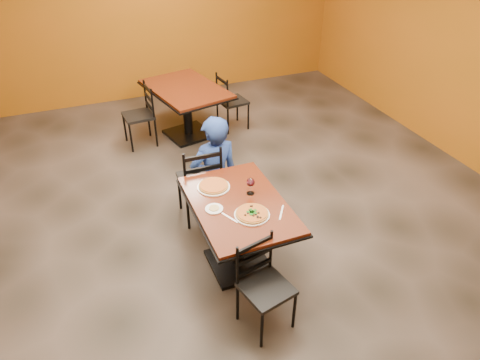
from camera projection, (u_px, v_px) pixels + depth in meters
name	position (u px, v px, depth m)	size (l,w,h in m)	color
floor	(222.00, 233.00, 4.78)	(7.00, 8.00, 0.01)	black
wall_back	(134.00, 7.00, 7.04)	(7.00, 0.01, 3.00)	#A55712
table_main	(239.00, 220.00, 4.08)	(0.83, 1.23, 0.75)	#5B1A0E
table_second	(186.00, 100.00, 6.34)	(1.16, 1.49, 0.75)	#5B1A0E
chair_main_near	(266.00, 289.00, 3.58)	(0.37, 0.37, 0.82)	black
chair_main_far	(199.00, 180.00, 4.79)	(0.42, 0.42, 0.94)	black
chair_second_left	(138.00, 116.00, 6.19)	(0.39, 0.39, 0.87)	black
chair_second_right	(233.00, 101.00, 6.63)	(0.38, 0.38, 0.85)	black
diner	(214.00, 163.00, 4.90)	(0.58, 0.38, 1.13)	navy
plate_main	(252.00, 215.00, 3.83)	(0.31, 0.31, 0.01)	white
pizza_main	(252.00, 213.00, 3.82)	(0.28, 0.28, 0.02)	#92370A
plate_far	(214.00, 187.00, 4.18)	(0.31, 0.31, 0.01)	white
pizza_far	(214.00, 186.00, 4.17)	(0.28, 0.28, 0.02)	orange
side_plate	(214.00, 209.00, 3.90)	(0.16, 0.16, 0.01)	white
dip	(214.00, 208.00, 3.89)	(0.09, 0.09, 0.01)	tan
wine_glass	(251.00, 185.00, 4.05)	(0.08, 0.08, 0.18)	white
fork	(230.00, 218.00, 3.80)	(0.01, 0.19, 0.00)	silver
knife	(281.00, 212.00, 3.86)	(0.01, 0.21, 0.00)	silver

